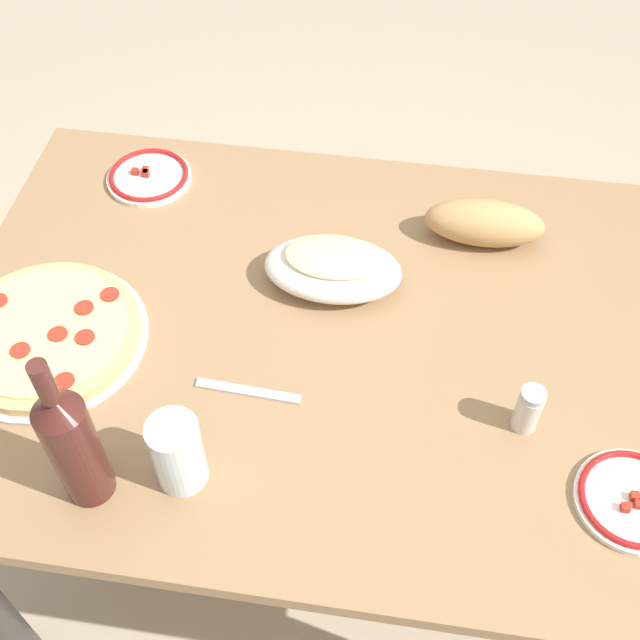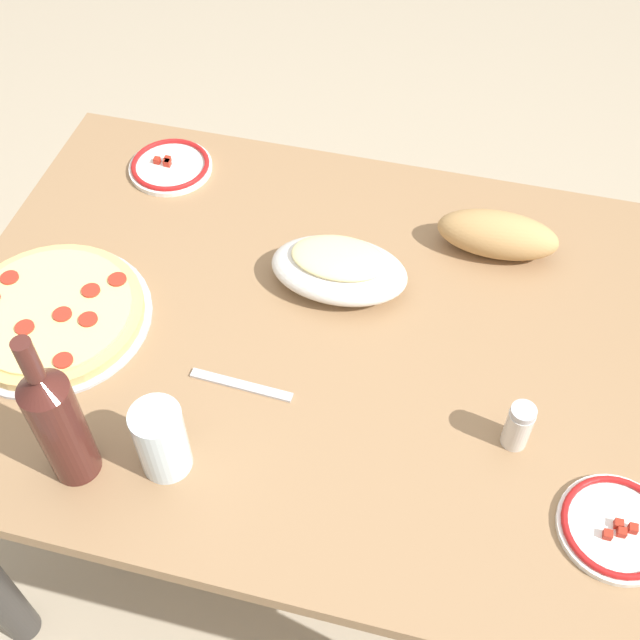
{
  "view_description": "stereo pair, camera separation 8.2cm",
  "coord_description": "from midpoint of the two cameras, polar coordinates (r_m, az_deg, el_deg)",
  "views": [
    {
      "loc": [
        -0.13,
        0.83,
        1.81
      ],
      "look_at": [
        0.0,
        0.0,
        0.78
      ],
      "focal_mm": 45.37,
      "sensor_mm": 36.0,
      "label": 1
    },
    {
      "loc": [
        -0.21,
        0.81,
        1.81
      ],
      "look_at": [
        0.0,
        0.0,
        0.78
      ],
      "focal_mm": 45.37,
      "sensor_mm": 36.0,
      "label": 2
    }
  ],
  "objects": [
    {
      "name": "dining_table",
      "position": [
        1.46,
        1.61,
        -3.84
      ],
      "size": [
        1.26,
        0.91,
        0.75
      ],
      "color": "#93704C",
      "rests_on": "ground"
    },
    {
      "name": "bread_loaf",
      "position": [
        1.49,
        13.97,
        5.81
      ],
      "size": [
        0.22,
        0.09,
        0.08
      ],
      "primitive_type": "ellipsoid",
      "color": "tan",
      "rests_on": "dining_table"
    },
    {
      "name": "side_plate_near",
      "position": [
        1.25,
        22.02,
        -13.49
      ],
      "size": [
        0.17,
        0.17,
        0.02
      ],
      "color": "white",
      "rests_on": "dining_table"
    },
    {
      "name": "baked_pasta_dish",
      "position": [
        1.4,
        3.03,
        3.64
      ],
      "size": [
        0.24,
        0.15,
        0.08
      ],
      "color": "white",
      "rests_on": "dining_table"
    },
    {
      "name": "side_plate_far",
      "position": [
        1.66,
        -9.1,
        10.64
      ],
      "size": [
        0.17,
        0.17,
        0.02
      ],
      "color": "white",
      "rests_on": "dining_table"
    },
    {
      "name": "spice_shaker",
      "position": [
        1.25,
        15.68,
        -7.29
      ],
      "size": [
        0.04,
        0.04,
        0.09
      ],
      "color": "silver",
      "rests_on": "dining_table"
    },
    {
      "name": "fork_left",
      "position": [
        1.29,
        -3.77,
        -4.67
      ],
      "size": [
        0.17,
        0.02,
        0.0
      ],
      "primitive_type": "cube",
      "rotation": [
        0.0,
        0.0,
        6.24
      ],
      "color": "#B7B7BC",
      "rests_on": "dining_table"
    },
    {
      "name": "wine_bottle",
      "position": [
        1.16,
        -16.08,
        -7.03
      ],
      "size": [
        0.07,
        0.07,
        0.3
      ],
      "color": "#471E19",
      "rests_on": "dining_table"
    },
    {
      "name": "pepperoni_pizza",
      "position": [
        1.42,
        -16.84,
        0.35
      ],
      "size": [
        0.33,
        0.33,
        0.03
      ],
      "color": "#B7B7BC",
      "rests_on": "dining_table"
    },
    {
      "name": "ground_plane",
      "position": [
        2.0,
        1.21,
        -14.18
      ],
      "size": [
        8.0,
        8.0,
        0.0
      ],
      "primitive_type": "plane",
      "color": "tan",
      "rests_on": "ground"
    },
    {
      "name": "water_glass",
      "position": [
        1.18,
        -9.17,
        -8.43
      ],
      "size": [
        0.07,
        0.07,
        0.13
      ],
      "primitive_type": "cylinder",
      "color": "silver",
      "rests_on": "dining_table"
    }
  ]
}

